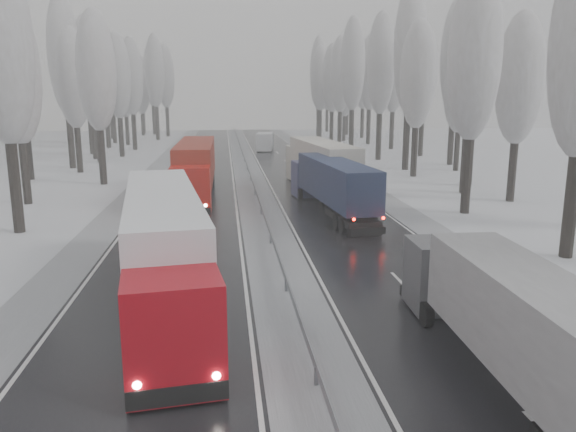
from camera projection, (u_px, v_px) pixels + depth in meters
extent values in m
cube|color=black|center=(329.00, 207.00, 42.03)|extent=(7.50, 200.00, 0.03)
cube|color=black|center=(188.00, 211.00, 40.88)|extent=(7.50, 200.00, 0.03)
cube|color=#AAADB3|center=(260.00, 209.00, 41.45)|extent=(3.00, 200.00, 0.04)
cube|color=#AAADB3|center=(394.00, 206.00, 42.57)|extent=(2.40, 200.00, 0.04)
cube|color=#AAADB3|center=(118.00, 212.00, 40.34)|extent=(2.40, 200.00, 0.04)
cube|color=slate|center=(260.00, 201.00, 41.33)|extent=(0.06, 200.00, 0.32)
cube|color=slate|center=(261.00, 211.00, 39.45)|extent=(0.12, 0.12, 0.60)
cube|color=slate|center=(245.00, 160.00, 70.55)|extent=(0.12, 0.12, 0.60)
cylinder|color=black|center=(571.00, 204.00, 28.60)|extent=(0.68, 0.68, 5.60)
cylinder|color=black|center=(467.00, 174.00, 39.58)|extent=(0.68, 0.68, 5.62)
ellipsoid|color=#999794|center=(475.00, 56.00, 37.90)|extent=(3.60, 3.60, 11.48)
cylinder|color=black|center=(512.00, 170.00, 44.14)|extent=(0.64, 0.64, 4.94)
ellipsoid|color=#999794|center=(520.00, 78.00, 42.67)|extent=(3.60, 3.60, 10.09)
cylinder|color=black|center=(465.00, 162.00, 47.88)|extent=(0.66, 0.66, 5.32)
ellipsoid|color=#999794|center=(471.00, 70.00, 46.29)|extent=(3.60, 3.60, 10.88)
cylinder|color=black|center=(470.00, 152.00, 51.91)|extent=(0.72, 0.72, 6.31)
ellipsoid|color=#999794|center=(477.00, 50.00, 50.02)|extent=(3.60, 3.60, 12.90)
cylinder|color=black|center=(414.00, 150.00, 57.92)|extent=(0.67, 0.67, 5.38)
ellipsoid|color=#999794|center=(418.00, 74.00, 56.31)|extent=(3.60, 3.60, 10.98)
cylinder|color=black|center=(457.00, 150.00, 62.58)|extent=(0.62, 0.62, 4.59)
ellipsoid|color=#999794|center=(461.00, 90.00, 61.21)|extent=(3.60, 3.60, 9.39)
cylinder|color=black|center=(406.00, 139.00, 63.12)|extent=(0.76, 0.76, 6.95)
ellipsoid|color=#999794|center=(410.00, 47.00, 61.04)|extent=(3.60, 3.60, 14.19)
cylinder|color=black|center=(451.00, 137.00, 67.80)|extent=(0.74, 0.74, 6.59)
ellipsoid|color=#999794|center=(456.00, 57.00, 65.83)|extent=(3.60, 3.60, 13.46)
cylinder|color=black|center=(379.00, 135.00, 73.10)|extent=(0.72, 0.72, 6.37)
ellipsoid|color=#999794|center=(381.00, 63.00, 71.20)|extent=(3.60, 3.60, 13.01)
cylinder|color=black|center=(421.00, 134.00, 77.82)|extent=(0.70, 0.70, 5.97)
ellipsoid|color=#999794|center=(424.00, 71.00, 76.03)|extent=(3.60, 3.60, 12.20)
cylinder|color=black|center=(351.00, 130.00, 83.32)|extent=(0.74, 0.74, 6.65)
ellipsoid|color=#999794|center=(353.00, 63.00, 81.33)|extent=(3.60, 3.60, 13.59)
cylinder|color=black|center=(392.00, 129.00, 88.07)|extent=(0.71, 0.71, 6.14)
ellipsoid|color=#999794|center=(394.00, 72.00, 86.23)|extent=(3.60, 3.60, 12.54)
cylinder|color=black|center=(340.00, 128.00, 92.88)|extent=(0.71, 0.71, 6.05)
ellipsoid|color=#999794|center=(341.00, 74.00, 91.07)|extent=(3.60, 3.60, 12.37)
cylinder|color=black|center=(368.00, 126.00, 97.39)|extent=(0.72, 0.72, 6.30)
ellipsoid|color=#999794|center=(370.00, 72.00, 95.51)|extent=(3.60, 3.60, 12.87)
cylinder|color=black|center=(331.00, 126.00, 100.20)|extent=(0.70, 0.70, 5.88)
ellipsoid|color=#999794|center=(332.00, 78.00, 98.44)|extent=(3.60, 3.60, 12.00)
cylinder|color=black|center=(344.00, 128.00, 104.54)|extent=(0.64, 0.64, 4.86)
ellipsoid|color=#999794|center=(345.00, 90.00, 103.09)|extent=(3.60, 3.60, 9.92)
cylinder|color=black|center=(320.00, 124.00, 107.00)|extent=(0.70, 0.70, 5.98)
ellipsoid|color=#999794|center=(320.00, 78.00, 105.21)|extent=(3.60, 3.60, 12.21)
cylinder|color=black|center=(362.00, 122.00, 111.87)|extent=(0.71, 0.71, 6.19)
ellipsoid|color=#999794|center=(363.00, 77.00, 110.02)|extent=(3.60, 3.60, 12.64)
cylinder|color=black|center=(318.00, 119.00, 116.61)|extent=(0.75, 0.75, 6.86)
ellipsoid|color=#999794|center=(319.00, 71.00, 114.56)|extent=(3.60, 3.60, 14.01)
cylinder|color=black|center=(347.00, 122.00, 121.40)|extent=(0.68, 0.68, 5.55)
ellipsoid|color=#999794|center=(348.00, 84.00, 119.74)|extent=(3.60, 3.60, 11.33)
cylinder|color=black|center=(318.00, 119.00, 127.14)|extent=(0.71, 0.71, 6.09)
ellipsoid|color=#999794|center=(318.00, 80.00, 125.32)|extent=(3.60, 3.60, 12.45)
cylinder|color=black|center=(327.00, 120.00, 131.40)|extent=(0.67, 0.67, 5.49)
ellipsoid|color=#999794|center=(327.00, 86.00, 129.76)|extent=(3.60, 3.60, 11.21)
cylinder|color=black|center=(15.00, 185.00, 33.91)|extent=(0.69, 0.69, 5.83)
ellipsoid|color=#999794|center=(0.00, 42.00, 32.16)|extent=(3.60, 3.60, 11.92)
cylinder|color=black|center=(25.00, 172.00, 43.07)|extent=(0.65, 0.65, 5.03)
ellipsoid|color=#999794|center=(16.00, 75.00, 41.56)|extent=(3.60, 3.60, 10.28)
cylinder|color=black|center=(102.00, 156.00, 52.70)|extent=(0.67, 0.67, 5.44)
ellipsoid|color=#999794|center=(96.00, 70.00, 51.07)|extent=(3.60, 3.60, 11.11)
cylinder|color=black|center=(29.00, 151.00, 55.69)|extent=(0.69, 0.69, 5.72)
ellipsoid|color=#999794|center=(20.00, 66.00, 53.98)|extent=(3.60, 3.60, 11.69)
cylinder|color=black|center=(79.00, 148.00, 60.98)|extent=(0.66, 0.66, 5.23)
ellipsoid|color=#999794|center=(73.00, 78.00, 59.42)|extent=(3.60, 3.60, 10.68)
cylinder|color=black|center=(71.00, 139.00, 64.52)|extent=(0.74, 0.74, 6.60)
ellipsoid|color=#999794|center=(64.00, 54.00, 62.55)|extent=(3.60, 3.60, 13.49)
cylinder|color=black|center=(99.00, 142.00, 70.36)|extent=(0.65, 0.65, 5.16)
ellipsoid|color=#999794|center=(95.00, 81.00, 68.81)|extent=(3.60, 3.60, 10.54)
cylinder|color=black|center=(94.00, 137.00, 74.03)|extent=(0.69, 0.69, 5.79)
ellipsoid|color=#999794|center=(90.00, 72.00, 72.29)|extent=(3.60, 3.60, 11.84)
cylinder|color=black|center=(121.00, 136.00, 77.05)|extent=(0.68, 0.68, 5.64)
ellipsoid|color=#999794|center=(117.00, 76.00, 75.36)|extent=(3.60, 3.60, 11.53)
cylinder|color=black|center=(91.00, 131.00, 80.31)|extent=(0.73, 0.73, 6.56)
ellipsoid|color=#999794|center=(86.00, 63.00, 78.35)|extent=(3.60, 3.60, 13.40)
cylinder|color=black|center=(134.00, 131.00, 86.86)|extent=(0.69, 0.69, 5.79)
ellipsoid|color=#999794|center=(131.00, 76.00, 85.12)|extent=(3.60, 3.60, 11.84)
cylinder|color=black|center=(108.00, 127.00, 90.13)|extent=(0.74, 0.74, 6.65)
ellipsoid|color=#999794|center=(104.00, 66.00, 88.14)|extent=(3.60, 3.60, 13.58)
cylinder|color=black|center=(127.00, 130.00, 95.72)|extent=(0.65, 0.65, 5.12)
ellipsoid|color=#999794|center=(125.00, 86.00, 94.19)|extent=(3.60, 3.60, 10.46)
cylinder|color=black|center=(114.00, 127.00, 99.22)|extent=(0.69, 0.69, 5.84)
ellipsoid|color=#999794|center=(111.00, 78.00, 97.47)|extent=(3.60, 3.60, 11.92)
cylinder|color=black|center=(157.00, 122.00, 106.47)|extent=(0.74, 0.74, 6.67)
ellipsoid|color=#999794|center=(155.00, 70.00, 104.47)|extent=(3.60, 3.60, 13.63)
cylinder|color=black|center=(112.00, 122.00, 109.39)|extent=(0.72, 0.72, 6.31)
ellipsoid|color=#999794|center=(109.00, 75.00, 107.51)|extent=(3.60, 3.60, 12.88)
cylinder|color=black|center=(168.00, 121.00, 115.75)|extent=(0.72, 0.72, 6.29)
ellipsoid|color=#999794|center=(166.00, 76.00, 113.87)|extent=(3.60, 3.60, 12.84)
cylinder|color=black|center=(143.00, 124.00, 119.17)|extent=(0.64, 0.64, 4.86)
ellipsoid|color=#999794|center=(141.00, 90.00, 117.72)|extent=(3.60, 3.60, 9.92)
cylinder|color=black|center=(154.00, 119.00, 121.73)|extent=(0.74, 0.74, 6.63)
ellipsoid|color=#999794|center=(152.00, 74.00, 119.75)|extent=(3.60, 3.60, 13.54)
cylinder|color=black|center=(144.00, 120.00, 125.40)|extent=(0.69, 0.69, 5.79)
ellipsoid|color=#999794|center=(142.00, 82.00, 123.67)|extent=(3.60, 3.60, 11.82)
cube|color=#444549|center=(446.00, 281.00, 20.85)|extent=(2.29, 2.37, 2.66)
cube|color=black|center=(437.00, 257.00, 21.80)|extent=(2.04, 0.15, 0.89)
cube|color=black|center=(434.00, 297.00, 22.24)|extent=(2.22, 0.20, 0.44)
cube|color=gray|center=(547.00, 335.00, 13.93)|extent=(2.63, 11.58, 2.48)
cylinder|color=black|center=(426.00, 314.00, 20.30)|extent=(0.34, 0.93, 0.92)
cylinder|color=black|center=(476.00, 313.00, 20.45)|extent=(0.34, 0.93, 0.92)
sphere|color=white|center=(413.00, 289.00, 22.13)|extent=(0.19, 0.19, 0.19)
sphere|color=white|center=(455.00, 287.00, 22.26)|extent=(0.19, 0.19, 0.19)
cube|color=navy|center=(309.00, 179.00, 45.68)|extent=(2.58, 2.67, 2.83)
cube|color=black|center=(306.00, 169.00, 46.66)|extent=(2.17, 0.30, 0.94)
cube|color=black|center=(305.00, 190.00, 47.13)|extent=(2.36, 0.37, 0.47)
cube|color=#141F38|center=(336.00, 180.00, 38.43)|extent=(3.59, 12.43, 2.64)
cube|color=black|center=(365.00, 229.00, 32.95)|extent=(2.17, 0.32, 0.42)
cube|color=black|center=(350.00, 217.00, 35.57)|extent=(2.57, 5.36, 0.42)
cube|color=black|center=(362.00, 231.00, 33.49)|extent=(2.16, 0.27, 0.57)
cylinder|color=black|center=(299.00, 194.00, 44.98)|extent=(0.42, 1.01, 0.98)
cylinder|color=black|center=(323.00, 193.00, 45.38)|extent=(0.42, 1.01, 0.98)
cylinder|color=black|center=(337.00, 222.00, 35.06)|extent=(0.42, 1.01, 0.98)
cylinder|color=black|center=(367.00, 220.00, 35.46)|extent=(0.42, 1.01, 0.98)
cylinder|color=black|center=(343.00, 226.00, 33.88)|extent=(0.42, 1.01, 0.98)
cylinder|color=black|center=(374.00, 225.00, 34.29)|extent=(0.42, 1.01, 0.98)
sphere|color=#FF0C05|center=(351.00, 218.00, 32.55)|extent=(0.19, 0.19, 0.19)
sphere|color=#FF0C05|center=(381.00, 216.00, 32.91)|extent=(0.19, 0.19, 0.19)
sphere|color=white|center=(295.00, 186.00, 46.90)|extent=(0.21, 0.21, 0.21)
sphere|color=white|center=(316.00, 186.00, 47.26)|extent=(0.21, 0.21, 0.21)
cube|color=#B2AE9D|center=(301.00, 162.00, 56.01)|extent=(2.92, 3.02, 3.21)
cube|color=black|center=(298.00, 153.00, 57.14)|extent=(2.46, 0.33, 1.07)
cube|color=black|center=(297.00, 173.00, 57.67)|extent=(2.68, 0.41, 0.54)
cube|color=#B0A99E|center=(323.00, 160.00, 47.77)|extent=(4.00, 14.12, 3.00)
cube|color=black|center=(347.00, 201.00, 41.54)|extent=(2.47, 0.35, 0.48)
cube|color=black|center=(335.00, 191.00, 44.52)|extent=(2.89, 6.08, 0.48)
cube|color=black|center=(345.00, 202.00, 42.14)|extent=(2.46, 0.29, 0.64)
cylinder|color=black|center=(291.00, 175.00, 55.22)|extent=(0.48, 1.14, 1.11)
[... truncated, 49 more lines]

